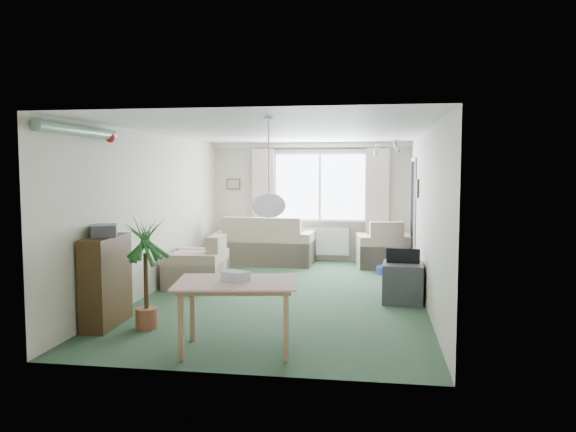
# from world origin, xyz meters

# --- Properties ---
(ground) EXTENTS (6.50, 6.50, 0.00)m
(ground) POSITION_xyz_m (0.00, 0.00, 0.00)
(ground) COLOR #2C4931
(window) EXTENTS (1.80, 0.03, 1.30)m
(window) POSITION_xyz_m (0.20, 3.23, 1.50)
(window) COLOR white
(curtain_rod) EXTENTS (2.60, 0.03, 0.03)m
(curtain_rod) POSITION_xyz_m (0.20, 3.15, 2.27)
(curtain_rod) COLOR black
(curtain_left) EXTENTS (0.45, 0.08, 2.00)m
(curtain_left) POSITION_xyz_m (-0.95, 3.13, 1.27)
(curtain_left) COLOR beige
(curtain_right) EXTENTS (0.45, 0.08, 2.00)m
(curtain_right) POSITION_xyz_m (1.35, 3.13, 1.27)
(curtain_right) COLOR beige
(radiator) EXTENTS (1.20, 0.10, 0.55)m
(radiator) POSITION_xyz_m (0.20, 3.19, 0.40)
(radiator) COLOR white
(doorway) EXTENTS (0.03, 0.95, 2.00)m
(doorway) POSITION_xyz_m (1.99, 2.20, 1.00)
(doorway) COLOR black
(pendant_lamp) EXTENTS (0.36, 0.36, 0.36)m
(pendant_lamp) POSITION_xyz_m (0.20, -2.30, 1.48)
(pendant_lamp) COLOR white
(tinsel_garland) EXTENTS (1.60, 1.60, 0.12)m
(tinsel_garland) POSITION_xyz_m (-1.92, -2.30, 2.28)
(tinsel_garland) COLOR #196626
(bauble_cluster_a) EXTENTS (0.20, 0.20, 0.20)m
(bauble_cluster_a) POSITION_xyz_m (1.30, 0.90, 2.22)
(bauble_cluster_a) COLOR silver
(bauble_cluster_b) EXTENTS (0.20, 0.20, 0.20)m
(bauble_cluster_b) POSITION_xyz_m (1.60, -0.30, 2.22)
(bauble_cluster_b) COLOR silver
(wall_picture_back) EXTENTS (0.28, 0.03, 0.22)m
(wall_picture_back) POSITION_xyz_m (-1.60, 3.23, 1.55)
(wall_picture_back) COLOR brown
(wall_picture_right) EXTENTS (0.03, 0.24, 0.30)m
(wall_picture_right) POSITION_xyz_m (1.98, 1.20, 1.55)
(wall_picture_right) COLOR brown
(sofa) EXTENTS (1.91, 1.05, 0.94)m
(sofa) POSITION_xyz_m (-0.82, 2.75, 0.47)
(sofa) COLOR #C5AF94
(sofa) RESTS_ON ground
(armchair_corner) EXTENTS (1.11, 1.06, 0.89)m
(armchair_corner) POSITION_xyz_m (1.48, 2.73, 0.45)
(armchair_corner) COLOR beige
(armchair_corner) RESTS_ON ground
(armchair_left) EXTENTS (0.89, 0.93, 0.82)m
(armchair_left) POSITION_xyz_m (-1.50, 0.42, 0.41)
(armchair_left) COLOR beige
(armchair_left) RESTS_ON ground
(coffee_table) EXTENTS (0.95, 0.62, 0.40)m
(coffee_table) POSITION_xyz_m (-0.53, 2.75, 0.20)
(coffee_table) COLOR black
(coffee_table) RESTS_ON ground
(photo_frame) EXTENTS (0.12, 0.05, 0.16)m
(photo_frame) POSITION_xyz_m (-0.62, 2.78, 0.48)
(photo_frame) COLOR #4F3329
(photo_frame) RESTS_ON coffee_table
(bookshelf) EXTENTS (0.33, 0.89, 1.07)m
(bookshelf) POSITION_xyz_m (-1.84, -1.92, 0.53)
(bookshelf) COLOR black
(bookshelf) RESTS_ON ground
(hifi_box) EXTENTS (0.40, 0.43, 0.14)m
(hifi_box) POSITION_xyz_m (-1.83, -1.95, 1.14)
(hifi_box) COLOR #404046
(hifi_box) RESTS_ON bookshelf
(houseplant) EXTENTS (0.68, 0.68, 1.29)m
(houseplant) POSITION_xyz_m (-1.32, -1.97, 0.65)
(houseplant) COLOR #2C6622
(houseplant) RESTS_ON ground
(dining_table) EXTENTS (1.22, 0.90, 0.70)m
(dining_table) POSITION_xyz_m (-0.09, -2.58, 0.35)
(dining_table) COLOR tan
(dining_table) RESTS_ON ground
(gift_box) EXTENTS (0.30, 0.27, 0.12)m
(gift_box) POSITION_xyz_m (-0.10, -2.57, 0.76)
(gift_box) COLOR silver
(gift_box) RESTS_ON dining_table
(tv_cube) EXTENTS (0.58, 0.63, 0.55)m
(tv_cube) POSITION_xyz_m (1.70, -0.17, 0.27)
(tv_cube) COLOR #3B3A3F
(tv_cube) RESTS_ON ground
(pet_bed) EXTENTS (0.76, 0.76, 0.12)m
(pet_bed) POSITION_xyz_m (1.65, 1.98, 0.06)
(pet_bed) COLOR navy
(pet_bed) RESTS_ON ground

